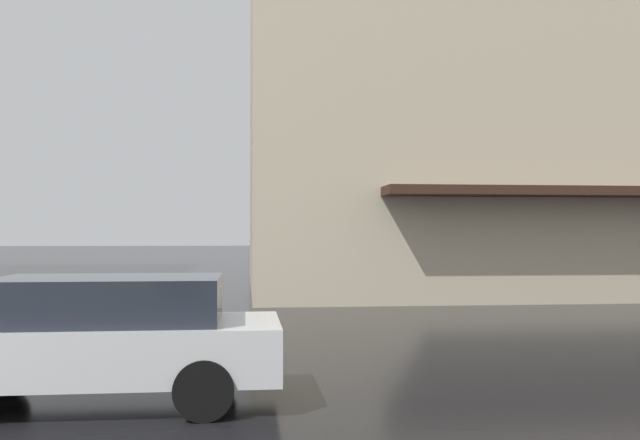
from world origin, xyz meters
name	(u,v)px	position (x,y,z in m)	size (l,w,h in m)	color
haussmann_block_corner	(547,49)	(19.70, -17.11, 8.90)	(15.61, 22.24, 18.18)	beige
car_white	(99,336)	(2.50, -4.20, 0.76)	(1.85, 4.10, 1.41)	silver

